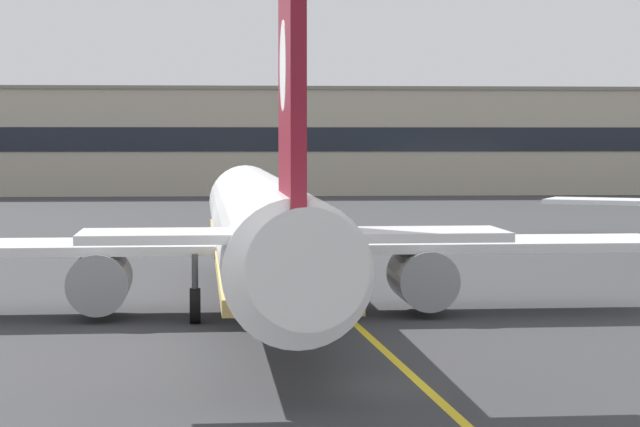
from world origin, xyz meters
The scene contains 5 objects.
ground_plane centered at (0.00, 0.00, 0.00)m, with size 400.00×400.00×0.00m, color #353538.
taxiway_centreline centered at (0.00, 30.00, 0.00)m, with size 0.30×180.00×0.01m, color yellow.
airliner_foreground centered at (-2.22, 14.71, 3.37)m, with size 32.11×41.47×11.65m.
safety_cone_by_nose_gear centered at (-0.17, 30.82, 0.26)m, with size 0.44×0.44×0.55m.
terminal_building centered at (8.85, 119.85, 6.40)m, with size 137.89×12.40×12.78m.
Camera 1 is at (-3.45, -34.52, 6.90)m, focal length 71.90 mm.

